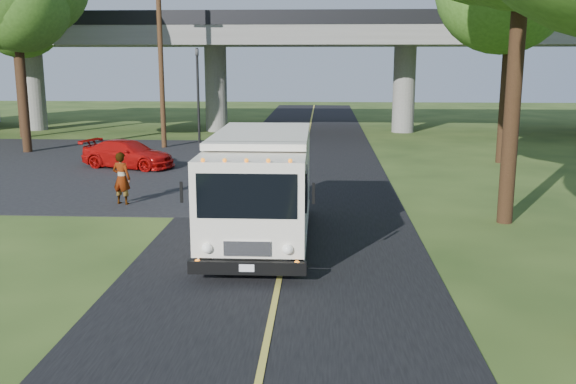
# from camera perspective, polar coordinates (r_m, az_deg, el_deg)

# --- Properties ---
(ground) EXTENTS (120.00, 120.00, 0.00)m
(ground) POSITION_cam_1_polar(r_m,az_deg,el_deg) (10.51, -2.21, -14.69)
(ground) COLOR #294017
(ground) RESTS_ON ground
(road) EXTENTS (7.00, 90.00, 0.02)m
(road) POSITION_cam_1_polar(r_m,az_deg,el_deg) (19.94, 0.44, -1.72)
(road) COLOR black
(road) RESTS_ON ground
(parking_lot) EXTENTS (16.00, 18.00, 0.01)m
(parking_lot) POSITION_cam_1_polar(r_m,az_deg,el_deg) (30.20, -20.14, 2.22)
(parking_lot) COLOR black
(parking_lot) RESTS_ON ground
(lane_line) EXTENTS (0.12, 90.00, 0.01)m
(lane_line) POSITION_cam_1_polar(r_m,az_deg,el_deg) (19.93, 0.44, -1.66)
(lane_line) COLOR gold
(lane_line) RESTS_ON road
(overpass) EXTENTS (54.00, 10.00, 7.30)m
(overpass) POSITION_cam_1_polar(r_m,az_deg,el_deg) (41.37, 1.92, 11.69)
(overpass) COLOR slate
(overpass) RESTS_ON ground
(traffic_signal) EXTENTS (0.18, 0.22, 5.20)m
(traffic_signal) POSITION_cam_1_polar(r_m,az_deg,el_deg) (36.06, -8.02, 9.39)
(traffic_signal) COLOR black
(traffic_signal) RESTS_ON ground
(utility_pole) EXTENTS (1.60, 0.26, 9.00)m
(utility_pole) POSITION_cam_1_polar(r_m,az_deg,el_deg) (34.40, -11.24, 11.49)
(utility_pole) COLOR #472D19
(utility_pole) RESTS_ON ground
(tree_left_far) EXTENTS (5.26, 5.16, 9.89)m
(tree_left_far) POSITION_cam_1_polar(r_m,az_deg,el_deg) (41.28, -23.07, 14.80)
(tree_left_far) COLOR #382314
(tree_left_far) RESTS_ON ground
(step_van) EXTENTS (2.50, 6.67, 2.80)m
(step_van) POSITION_cam_1_polar(r_m,az_deg,el_deg) (16.39, -2.45, 0.68)
(step_van) COLOR silver
(step_van) RESTS_ON ground
(red_sedan) EXTENTS (4.44, 2.82, 1.20)m
(red_sedan) POSITION_cam_1_polar(r_m,az_deg,el_deg) (28.60, -14.01, 3.29)
(red_sedan) COLOR #B40D0B
(red_sedan) RESTS_ON ground
(pedestrian) EXTENTS (0.72, 0.57, 1.73)m
(pedestrian) POSITION_cam_1_polar(r_m,az_deg,el_deg) (21.41, -14.57, 1.18)
(pedestrian) COLOR gray
(pedestrian) RESTS_ON ground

